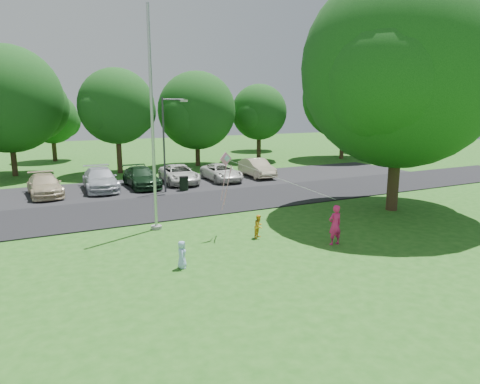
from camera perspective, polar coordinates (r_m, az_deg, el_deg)
name	(u,v)px	position (r m, az deg, el deg)	size (l,w,h in m)	color
ground	(276,249)	(17.50, 4.77, -7.61)	(120.00, 120.00, 0.00)	#225B18
park_road	(196,204)	(25.30, -5.92, -1.54)	(60.00, 6.00, 0.06)	black
parking_strip	(163,185)	(31.34, -10.17, 0.88)	(42.00, 7.00, 0.06)	black
flagpole	(153,140)	(19.82, -11.53, 6.79)	(0.50, 0.50, 10.00)	#B7BABF
street_lamp	(167,136)	(28.39, -9.67, 7.36)	(1.75, 0.24, 6.23)	#3F3F44
trash_can	(184,184)	(29.11, -7.50, 1.10)	(0.63, 0.63, 1.00)	black
big_tree	(401,74)	(24.53, 20.70, 14.51)	(10.94, 10.42, 12.81)	#332316
tree_row	(150,105)	(39.65, -11.93, 11.27)	(64.35, 11.94, 10.88)	#332316
horizon_trees	(149,118)	(49.63, -12.00, 9.65)	(77.46, 7.20, 7.02)	#332316
parked_cars	(157,176)	(31.11, -11.03, 2.12)	(17.53, 5.32, 1.49)	#C6B793
woman	(335,225)	(18.20, 12.56, -4.30)	(0.62, 0.41, 1.70)	#DE1D6C
child_yellow	(259,226)	(18.79, 2.52, -4.59)	(0.50, 0.39, 1.03)	gold
child_blue	(182,254)	(15.51, -7.75, -8.26)	(0.49, 0.32, 1.01)	#A6C5FE
kite	(228,169)	(18.58, -1.64, 3.04)	(3.79, 3.49, 2.63)	pink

